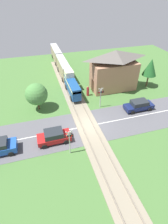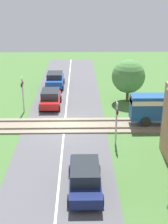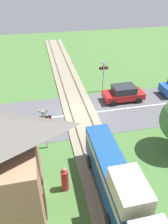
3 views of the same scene
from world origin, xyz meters
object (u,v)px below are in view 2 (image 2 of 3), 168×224
Objects in this scene: car_behind_queue at (55,80)px; pedestrian_by_station at (167,130)px; car_far_side at (85,177)px; crossing_signal_east_approach at (117,117)px; crossing_signal_west_approach at (22,90)px; car_near_crossing at (50,98)px.

pedestrian_by_station reaches higher than car_behind_queue.
pedestrian_by_station is (12.83, 8.81, -0.05)m from car_behind_queue.
car_behind_queue reaches higher than car_far_side.
crossing_signal_east_approach reaches higher than car_far_side.
crossing_signal_east_approach is (6.21, 7.33, 0.00)m from crossing_signal_west_approach.
car_near_crossing is 0.90× the size of car_far_side.
crossing_signal_west_approach and crossing_signal_east_approach have the same top height.
crossing_signal_east_approach is 3.99m from pedestrian_by_station.
crossing_signal_west_approach is (1.37, -2.22, 1.26)m from car_near_crossing.
car_behind_queue is (-5.98, 0.00, 0.03)m from car_near_crossing.
car_far_side is 8.32m from pedestrian_by_station.
car_near_crossing is 2.90m from crossing_signal_west_approach.
crossing_signal_east_approach is (-5.11, 2.22, 1.27)m from car_far_side.
car_far_side is at bearing 24.28° from crossing_signal_west_approach.
car_near_crossing is 11.15m from pedestrian_by_station.
crossing_signal_west_approach is (-11.31, -5.10, 1.27)m from car_far_side.
pedestrian_by_station is at bearing 101.15° from crossing_signal_east_approach.
crossing_signal_west_approach reaches higher than pedestrian_by_station.
crossing_signal_east_approach reaches higher than car_near_crossing.
car_far_side is 12.47m from crossing_signal_west_approach.
car_behind_queue is 1.19× the size of crossing_signal_west_approach.
crossing_signal_east_approach is 1.89× the size of pedestrian_by_station.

